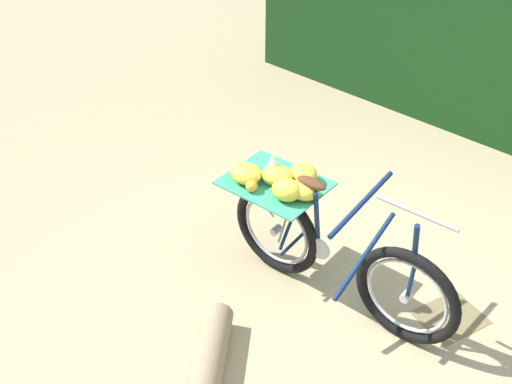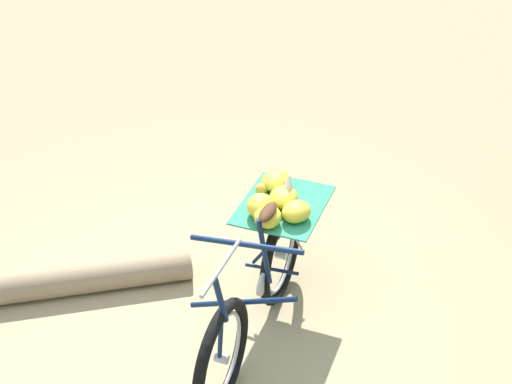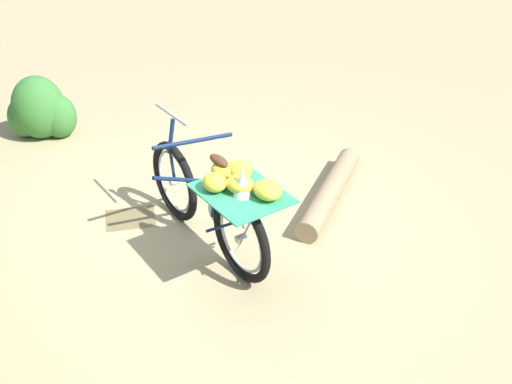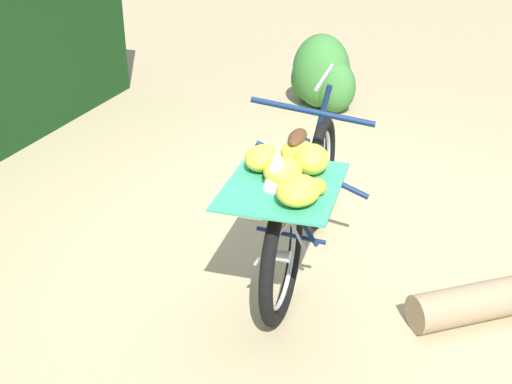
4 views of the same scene
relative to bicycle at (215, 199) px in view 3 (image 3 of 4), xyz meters
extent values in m
plane|color=tan|center=(0.05, -0.35, -0.52)|extent=(60.00, 60.00, 0.00)
torus|color=black|center=(0.26, -0.63, -0.16)|extent=(0.34, 0.70, 0.73)
torus|color=#B7B7BC|center=(0.26, -0.63, -0.16)|extent=(0.24, 0.53, 0.57)
cylinder|color=#B7B7BC|center=(0.26, -0.63, -0.16)|extent=(0.10, 0.09, 0.06)
torus|color=black|center=(-0.14, 0.35, -0.16)|extent=(0.34, 0.70, 0.73)
torus|color=#B7B7BC|center=(-0.14, 0.35, -0.16)|extent=(0.24, 0.53, 0.57)
cylinder|color=#B7B7BC|center=(-0.14, 0.35, -0.16)|extent=(0.10, 0.09, 0.06)
cylinder|color=#0F2347|center=(0.14, -0.33, 0.01)|extent=(0.66, 0.30, 0.30)
cylinder|color=#0F2347|center=(0.11, -0.26, 0.40)|extent=(0.67, 0.30, 0.11)
cylinder|color=#0F2347|center=(-0.01, 0.03, 0.12)|extent=(0.12, 0.07, 0.49)
cylinder|color=#0F2347|center=(-0.06, 0.17, -0.14)|extent=(0.36, 0.17, 0.05)
cylinder|color=#0F2347|center=(-0.08, 0.21, 0.07)|extent=(0.31, 0.14, 0.47)
cylinder|color=#0F2347|center=(0.26, -0.64, -0.01)|extent=(0.05, 0.04, 0.30)
cylinder|color=#0F2347|center=(0.26, -0.62, 0.29)|extent=(0.10, 0.07, 0.30)
cylinder|color=gray|center=(0.25, -0.59, 0.50)|extent=(0.22, 0.49, 0.02)
ellipsoid|color=#4C2D19|center=(-0.03, 0.09, 0.39)|extent=(0.17, 0.24, 0.06)
cylinder|color=#B7B7BC|center=(0.01, -0.01, -0.13)|extent=(0.08, 0.16, 0.16)
cylinder|color=#B7B7BC|center=(-0.10, 0.26, 0.03)|extent=(0.20, 0.09, 0.39)
cylinder|color=#B7B7BC|center=(-0.18, 0.45, 0.03)|extent=(0.23, 0.11, 0.39)
cube|color=brown|center=(-0.14, 0.36, 0.24)|extent=(0.63, 0.72, 0.02)
cube|color=#33936B|center=(-0.14, 0.36, 0.25)|extent=(0.76, 0.83, 0.01)
ellipsoid|color=yellow|center=(-0.31, 0.48, 0.32)|extent=(0.24, 0.27, 0.13)
ellipsoid|color=yellow|center=(-0.06, 0.12, 0.32)|extent=(0.27, 0.28, 0.13)
ellipsoid|color=yellow|center=(0.04, 0.29, 0.32)|extent=(0.19, 0.22, 0.13)
ellipsoid|color=yellow|center=(-0.13, 0.35, 0.32)|extent=(0.27, 0.29, 0.13)
ellipsoid|color=yellow|center=(-0.17, 0.17, 0.33)|extent=(0.25, 0.27, 0.15)
sphere|color=#B29333|center=(-0.10, 0.36, 0.31)|extent=(0.09, 0.09, 0.09)
sphere|color=gold|center=(-0.33, 0.35, 0.30)|extent=(0.08, 0.08, 0.08)
cone|color=white|center=(-0.14, 0.41, 0.37)|extent=(0.18, 0.18, 0.22)
cylinder|color=#937A5B|center=(-1.18, -0.56, -0.42)|extent=(1.01, 1.34, 0.21)
ellipsoid|color=#387533|center=(1.55, -2.61, -0.16)|extent=(0.58, 0.52, 0.72)
ellipsoid|color=#387533|center=(1.35, -2.57, -0.27)|extent=(0.40, 0.36, 0.51)
ellipsoid|color=#387533|center=(1.73, -2.67, -0.29)|extent=(0.36, 0.33, 0.47)
cylinder|color=#4C3823|center=(1.55, -2.61, -0.45)|extent=(0.05, 0.05, 0.14)
cube|color=olive|center=(0.68, -0.68, -0.52)|extent=(0.44, 0.36, 0.01)
camera|label=1|loc=(-1.89, -2.55, 2.64)|focal=42.16mm
camera|label=2|loc=(2.47, -2.68, 2.98)|focal=50.79mm
camera|label=3|loc=(0.60, 4.05, 2.54)|focal=42.70mm
camera|label=4|loc=(-1.78, 2.67, 1.64)|focal=45.86mm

